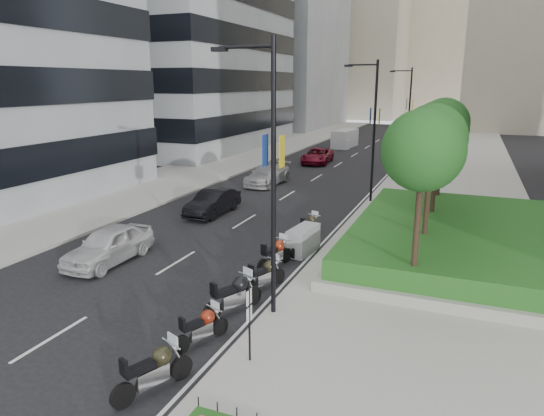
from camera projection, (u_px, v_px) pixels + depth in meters
The scene contains 30 objects.
ground at pixel (150, 306), 17.11m from camera, with size 160.00×160.00×0.00m, color black.
sidewalk_right at pixel (454, 175), 40.71m from camera, with size 10.00×100.00×0.15m, color #9E9B93.
sidewalk_left at pixel (231, 160), 48.35m from camera, with size 8.00×100.00×0.15m, color #9E9B93.
lane_edge at pixel (390, 172), 42.66m from camera, with size 0.12×100.00×0.01m, color silver.
lane_centre at pixel (333, 168), 44.55m from camera, with size 0.12×100.00×0.01m, color silver.
building_grey_far at pixel (271, 39), 84.82m from camera, with size 22.00×26.00×30.00m, color gray.
building_cream_left at pixel (346, 39), 109.02m from camera, with size 26.00×24.00×34.00m, color #B7AD93.
building_cream_centre at pixel (445, 34), 119.17m from camera, with size 30.00×24.00×38.00m, color #B7AD93.
planter at pixel (461, 246), 22.34m from camera, with size 10.00×14.00×0.40m, color #9A998F.
hedge at pixel (462, 233), 22.19m from camera, with size 9.40×13.40×0.80m, color #164D1B.
tree_0 at pixel (423, 151), 16.23m from camera, with size 2.80×2.80×6.30m.
tree_1 at pixel (432, 139), 19.82m from camera, with size 2.80×2.80×6.30m.
tree_2 at pixel (439, 130), 23.40m from camera, with size 2.80×2.80×6.30m.
tree_3 at pixel (444, 124), 26.99m from camera, with size 2.80×2.80×6.30m.
lamp_post_0 at pixel (269, 168), 15.22m from camera, with size 2.34×0.45×9.00m.
lamp_post_1 at pixel (372, 125), 30.46m from camera, with size 2.34×0.45×9.00m.
lamp_post_2 at pixel (408, 110), 46.60m from camera, with size 2.34×0.45×9.00m.
parking_sign at pixel (249, 317), 13.20m from camera, with size 0.06×0.32×2.50m.
motorcycle_0 at pixel (154, 370), 12.24m from camera, with size 1.11×2.23×1.17m.
motorcycle_1 at pixel (202, 327), 14.53m from camera, with size 0.95×1.97×1.03m.
motorcycle_2 at pixel (234, 295), 16.48m from camera, with size 1.21×2.32×1.24m.
motorcycle_3 at pixel (265, 275), 18.43m from camera, with size 1.01×2.05×1.08m.
motorcycle_4 at pixel (275, 254), 20.53m from camera, with size 0.87×2.28×1.16m.
motorcycle_5 at pixel (303, 240), 22.24m from camera, with size 1.06×2.18×1.25m.
motorcycle_6 at pixel (310, 226), 24.72m from camera, with size 0.72×2.08×1.04m.
car_a at pixel (109, 245), 21.11m from camera, with size 1.86×4.63×1.58m, color silver.
car_b at pixel (213, 202), 28.79m from camera, with size 1.56×4.48×1.48m, color black.
car_c at pixel (268, 175), 37.26m from camera, with size 2.15×5.28×1.53m, color #ABABAD.
car_d at pixel (317, 156), 46.99m from camera, with size 2.42×5.24×1.46m, color maroon.
delivery_van at pixel (344, 139), 58.34m from camera, with size 2.28×5.11×2.09m.
Camera 1 is at (9.89, -12.90, 7.68)m, focal length 32.00 mm.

